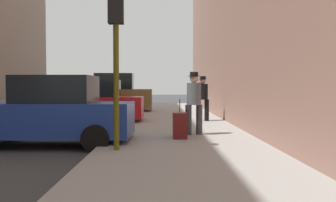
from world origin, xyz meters
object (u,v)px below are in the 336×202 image
at_px(parked_blue_sedan, 51,113).
at_px(rolling_suitcase, 180,125).
at_px(parked_red_hatchback, 91,103).
at_px(pedestrian_with_fedora, 203,96).
at_px(traffic_light, 116,28).
at_px(fire_hydrant, 139,109).
at_px(pedestrian_with_beanie, 194,100).
at_px(parked_bronze_suv, 112,95).

distance_m(parked_blue_sedan, rolling_suitcase, 3.34).
relative_size(parked_red_hatchback, pedestrian_with_fedora, 2.37).
bearing_deg(traffic_light, pedestrian_with_fedora, 69.09).
relative_size(parked_blue_sedan, parked_red_hatchback, 1.01).
relative_size(fire_hydrant, pedestrian_with_beanie, 0.40).
relative_size(parked_red_hatchback, rolling_suitcase, 4.04).
bearing_deg(rolling_suitcase, traffic_light, -128.84).
xyz_separation_m(parked_red_hatchback, rolling_suitcase, (3.30, -5.08, -0.36)).
height_order(parked_bronze_suv, traffic_light, traffic_light).
bearing_deg(traffic_light, parked_bronze_suv, 98.13).
distance_m(parked_red_hatchback, pedestrian_with_beanie, 5.75).
bearing_deg(parked_red_hatchback, pedestrian_with_beanie, -49.42).
bearing_deg(parked_bronze_suv, fire_hydrant, -67.59).
xyz_separation_m(parked_bronze_suv, rolling_suitcase, (3.30, -11.17, -0.54)).
distance_m(parked_blue_sedan, pedestrian_with_fedora, 6.94).
xyz_separation_m(parked_blue_sedan, pedestrian_with_beanie, (3.74, 1.04, 0.29)).
bearing_deg(parked_blue_sedan, parked_red_hatchback, 90.00).
height_order(parked_bronze_suv, pedestrian_with_fedora, parked_bronze_suv).
height_order(parked_bronze_suv, rolling_suitcase, parked_bronze_suv).
relative_size(fire_hydrant, pedestrian_with_fedora, 0.40).
relative_size(traffic_light, pedestrian_with_fedora, 2.03).
height_order(parked_bronze_suv, pedestrian_with_beanie, parked_bronze_suv).
xyz_separation_m(traffic_light, pedestrian_with_beanie, (1.88, 2.52, -1.62)).
relative_size(pedestrian_with_beanie, rolling_suitcase, 1.71).
distance_m(fire_hydrant, traffic_light, 8.89).
bearing_deg(parked_red_hatchback, fire_hydrant, 43.67).
distance_m(parked_bronze_suv, traffic_light, 13.22).
bearing_deg(pedestrian_with_fedora, parked_red_hatchback, 178.94).
distance_m(parked_red_hatchback, pedestrian_with_fedora, 4.46).
xyz_separation_m(parked_blue_sedan, rolling_suitcase, (3.30, 0.32, -0.36)).
distance_m(parked_red_hatchback, rolling_suitcase, 6.07).
relative_size(parked_bronze_suv, pedestrian_with_fedora, 2.61).
distance_m(traffic_light, rolling_suitcase, 3.24).
height_order(parked_blue_sedan, rolling_suitcase, parked_blue_sedan).
distance_m(parked_blue_sedan, pedestrian_with_beanie, 3.89).
height_order(parked_red_hatchback, traffic_light, traffic_light).
height_order(parked_blue_sedan, fire_hydrant, parked_blue_sedan).
bearing_deg(pedestrian_with_beanie, parked_red_hatchback, 130.58).
bearing_deg(parked_blue_sedan, fire_hydrant, 75.79).
height_order(parked_bronze_suv, fire_hydrant, parked_bronze_suv).
xyz_separation_m(parked_red_hatchback, pedestrian_with_fedora, (4.45, -0.08, 0.29)).
distance_m(parked_blue_sedan, parked_red_hatchback, 5.40).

